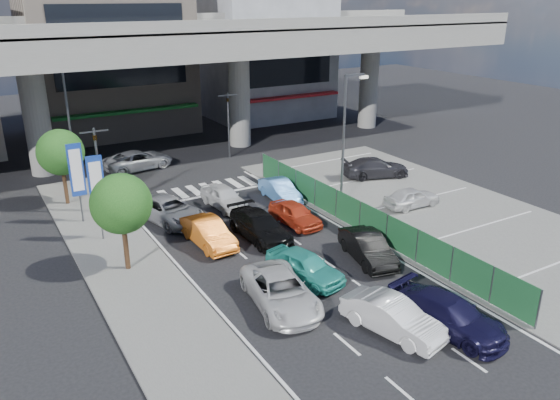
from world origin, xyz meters
TOP-DOWN VIEW (x-y plane):
  - ground at (0.00, 0.00)m, footprint 120.00×120.00m
  - parking_lot at (11.00, 2.00)m, footprint 12.00×28.00m
  - sidewalk_left at (-7.00, 4.00)m, footprint 4.00×30.00m
  - fence_run at (5.30, 1.00)m, footprint 0.16×22.00m
  - expressway at (0.00, 22.00)m, footprint 64.00×14.00m
  - building_center at (0.00, 32.97)m, footprint 14.00×10.90m
  - building_east at (16.00, 31.97)m, footprint 12.00×10.90m
  - traffic_light_left at (-6.20, 12.00)m, footprint 1.60×1.24m
  - traffic_light_right at (5.50, 19.00)m, footprint 1.60×1.24m
  - street_lamp_right at (7.17, 6.00)m, footprint 1.65×0.22m
  - street_lamp_left at (-6.33, 18.00)m, footprint 1.65×0.22m
  - signboard_near at (-7.20, 7.99)m, footprint 0.80×0.14m
  - signboard_far at (-7.60, 10.99)m, footprint 0.80×0.14m
  - tree_near at (-7.00, 4.00)m, footprint 2.80×2.80m
  - tree_far at (-7.80, 14.50)m, footprint 2.80×2.80m
  - hatch_white_back_mid at (0.37, -6.24)m, footprint 2.44×4.42m
  - minivan_navy_back at (2.35, -7.23)m, footprint 2.79×5.03m
  - sedan_white_mid_left at (-2.35, -2.39)m, footprint 3.06×5.27m
  - taxi_teal_mid at (-0.25, -1.00)m, footprint 2.58×4.33m
  - hatch_black_mid_right at (3.45, -0.95)m, footprint 2.41×4.41m
  - taxi_orange_left at (-2.56, 4.66)m, footprint 1.65×4.25m
  - sedan_black_mid at (0.17, 4.04)m, footprint 2.01×4.78m
  - taxi_orange_right at (2.79, 4.71)m, footprint 1.79×3.86m
  - wagon_silver_front_left at (-3.21, 8.76)m, footprint 3.47×5.38m
  - sedan_white_front_mid at (0.45, 9.20)m, footprint 1.87×4.07m
  - kei_truck_front_right at (4.07, 8.56)m, footprint 1.64×4.00m
  - crossing_wagon_silver at (-1.75, 19.57)m, footprint 5.47×3.18m
  - parked_sedan_white at (10.31, 3.26)m, footprint 3.68×1.58m
  - parked_sedan_dgrey at (12.24, 8.97)m, footprint 5.13×3.31m
  - traffic_cone at (5.70, 3.62)m, footprint 0.51×0.51m

SIDE VIEW (x-z plane):
  - ground at x=0.00m, z-range 0.00..0.00m
  - parking_lot at x=11.00m, z-range 0.00..0.06m
  - sidewalk_left at x=-7.00m, z-range 0.00..0.12m
  - traffic_cone at x=5.70m, z-range 0.06..0.83m
  - taxi_orange_right at x=2.79m, z-range 0.00..1.28m
  - kei_truck_front_right at x=4.07m, z-range 0.00..1.29m
  - sedan_white_front_mid at x=0.45m, z-range 0.00..1.35m
  - parked_sedan_white at x=10.31m, z-range 0.06..1.30m
  - hatch_white_back_mid at x=0.37m, z-range 0.00..1.38m
  - minivan_navy_back at x=2.35m, z-range 0.00..1.38m
  - sedan_white_mid_left at x=-2.35m, z-range 0.00..1.38m
  - taxi_teal_mid at x=-0.25m, z-range 0.00..1.38m
  - hatch_black_mid_right at x=3.45m, z-range 0.00..1.38m
  - taxi_orange_left at x=-2.56m, z-range 0.00..1.38m
  - sedan_black_mid at x=0.17m, z-range 0.00..1.38m
  - wagon_silver_front_left at x=-3.21m, z-range 0.00..1.38m
  - crossing_wagon_silver at x=-1.75m, z-range 0.00..1.43m
  - parked_sedan_dgrey at x=12.24m, z-range 0.06..1.44m
  - fence_run at x=5.30m, z-range 0.00..1.80m
  - signboard_near at x=-7.20m, z-range 0.71..5.41m
  - signboard_far at x=-7.60m, z-range 0.71..5.41m
  - tree_near at x=-7.00m, z-range 0.99..5.79m
  - tree_far at x=-7.80m, z-range 0.99..5.79m
  - traffic_light_left at x=-6.20m, z-range 1.34..6.54m
  - traffic_light_right at x=5.50m, z-range 1.34..6.54m
  - street_lamp_right at x=7.17m, z-range 0.77..8.77m
  - street_lamp_left at x=-6.33m, z-range 0.77..8.77m
  - building_east at x=16.00m, z-range -0.01..11.99m
  - building_center at x=0.00m, z-range -0.01..14.99m
  - expressway at x=0.00m, z-range 3.39..14.14m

